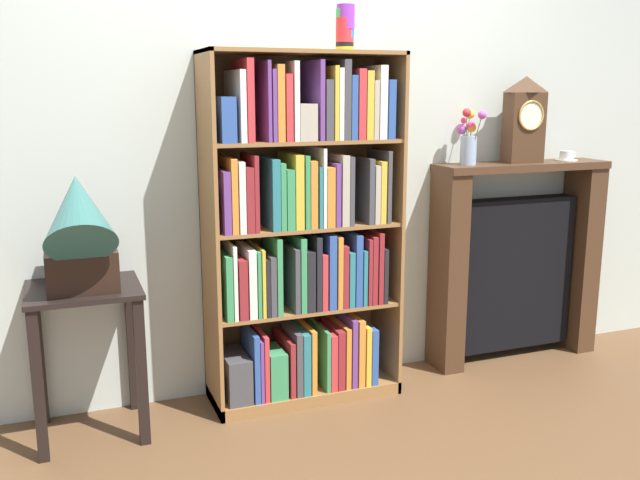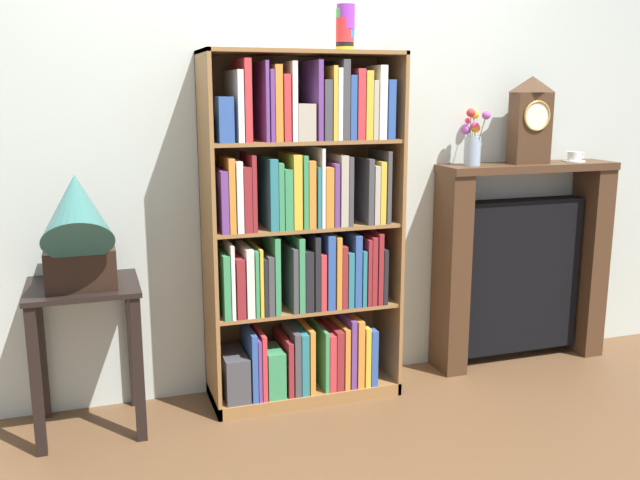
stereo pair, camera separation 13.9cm
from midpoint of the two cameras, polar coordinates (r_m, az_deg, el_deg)
The scene contains 10 objects.
ground_plane at distance 3.54m, azimuth 0.14°, elevation -13.04°, with size 7.78×6.40×0.02m, color brown.
wall_back at distance 3.53m, azimuth 0.77°, elevation 8.91°, with size 4.78×0.08×2.60m, color beige.
bookshelf at distance 3.34m, azimuth -0.23°, elevation 0.03°, with size 0.92×0.35×1.67m.
cup_stack at distance 3.33m, azimuth 3.32°, elevation 16.92°, with size 0.09×0.09×0.21m.
side_table_left at distance 3.23m, azimuth -17.45°, elevation -6.71°, with size 0.47×0.43×0.67m.
gramophone at distance 3.05m, azimuth -17.95°, elevation 0.82°, with size 0.29×0.49×0.58m.
fireplace_mantel at distance 4.05m, azimuth 17.00°, elevation -1.99°, with size 1.00×0.24×1.12m.
mantel_clock at distance 3.92m, azimuth 17.82°, elevation 9.31°, with size 0.21×0.12×0.46m.
flower_vase at distance 3.74m, azimuth 13.43°, elevation 7.97°, with size 0.12×0.18×0.29m.
teacup_with_saucer at distance 4.12m, azimuth 21.00°, elevation 6.32°, with size 0.12×0.12×0.05m.
Camera 2 is at (-0.96, -3.06, 1.49)m, focal length 39.16 mm.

